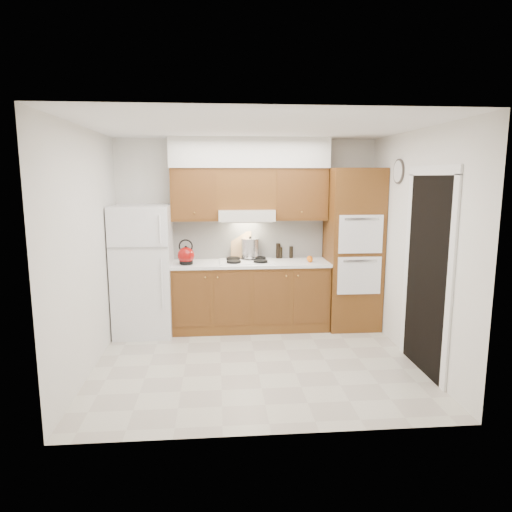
{
  "coord_description": "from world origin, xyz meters",
  "views": [
    {
      "loc": [
        -0.42,
        -4.9,
        2.08
      ],
      "look_at": [
        0.04,
        0.45,
        1.15
      ],
      "focal_mm": 32.0,
      "sensor_mm": 36.0,
      "label": 1
    }
  ],
  "objects_px": {
    "kettle": "(186,255)",
    "stock_pot": "(250,248)",
    "fridge": "(144,270)",
    "oven_cabinet": "(353,249)"
  },
  "relations": [
    {
      "from": "kettle",
      "to": "stock_pot",
      "type": "distance_m",
      "value": 0.92
    },
    {
      "from": "fridge",
      "to": "kettle",
      "type": "bearing_deg",
      "value": -5.9
    },
    {
      "from": "oven_cabinet",
      "to": "stock_pot",
      "type": "bearing_deg",
      "value": 172.22
    },
    {
      "from": "stock_pot",
      "to": "oven_cabinet",
      "type": "bearing_deg",
      "value": -7.78
    },
    {
      "from": "oven_cabinet",
      "to": "stock_pot",
      "type": "height_order",
      "value": "oven_cabinet"
    },
    {
      "from": "kettle",
      "to": "stock_pot",
      "type": "height_order",
      "value": "stock_pot"
    },
    {
      "from": "fridge",
      "to": "oven_cabinet",
      "type": "height_order",
      "value": "oven_cabinet"
    },
    {
      "from": "fridge",
      "to": "kettle",
      "type": "height_order",
      "value": "fridge"
    },
    {
      "from": "kettle",
      "to": "stock_pot",
      "type": "bearing_deg",
      "value": 18.53
    },
    {
      "from": "fridge",
      "to": "oven_cabinet",
      "type": "bearing_deg",
      "value": 0.7
    }
  ]
}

